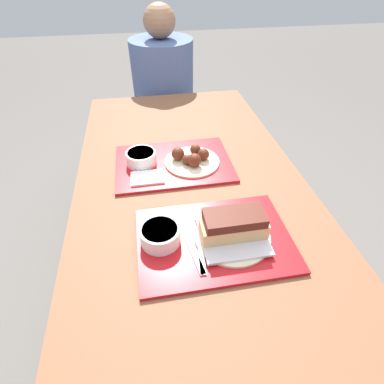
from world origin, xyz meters
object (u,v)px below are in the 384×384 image
(tray_near, at_px, (214,240))
(wings_plate_far, at_px, (192,158))
(tray_far, at_px, (174,163))
(bowl_coleslaw_far, at_px, (141,157))
(person_seated_across, at_px, (163,81))
(bowl_coleslaw_near, at_px, (160,234))
(brisket_sandwich_plate, at_px, (233,229))

(tray_near, relative_size, wings_plate_far, 2.09)
(tray_far, bearing_deg, bowl_coleslaw_far, 173.57)
(person_seated_across, bearing_deg, bowl_coleslaw_near, -95.94)
(brisket_sandwich_plate, bearing_deg, tray_far, 106.17)
(tray_near, height_order, bowl_coleslaw_near, bowl_coleslaw_near)
(tray_near, xyz_separation_m, wings_plate_far, (0.00, 0.39, 0.03))
(brisket_sandwich_plate, relative_size, person_seated_across, 0.31)
(bowl_coleslaw_near, bearing_deg, wings_plate_far, 67.62)
(bowl_coleslaw_near, distance_m, brisket_sandwich_plate, 0.20)
(tray_near, distance_m, brisket_sandwich_plate, 0.07)
(brisket_sandwich_plate, height_order, bowl_coleslaw_far, brisket_sandwich_plate)
(brisket_sandwich_plate, height_order, person_seated_across, person_seated_across)
(person_seated_across, bearing_deg, bowl_coleslaw_far, -100.75)
(tray_near, bearing_deg, bowl_coleslaw_far, 114.26)
(tray_near, xyz_separation_m, person_seated_across, (-0.02, 1.32, -0.01))
(tray_near, bearing_deg, brisket_sandwich_plate, -4.96)
(tray_far, height_order, bowl_coleslaw_far, bowl_coleslaw_far)
(tray_far, relative_size, person_seated_across, 0.62)
(tray_far, xyz_separation_m, person_seated_across, (0.05, 0.91, -0.01))
(tray_near, relative_size, bowl_coleslaw_near, 3.88)
(bowl_coleslaw_near, relative_size, person_seated_across, 0.16)
(tray_far, relative_size, wings_plate_far, 2.09)
(tray_far, bearing_deg, bowl_coleslaw_near, -102.45)
(bowl_coleslaw_near, relative_size, brisket_sandwich_plate, 0.52)
(tray_far, distance_m, brisket_sandwich_plate, 0.43)
(brisket_sandwich_plate, bearing_deg, bowl_coleslaw_near, 173.95)
(tray_near, bearing_deg, wings_plate_far, 89.85)
(tray_far, height_order, wings_plate_far, wings_plate_far)
(person_seated_across, bearing_deg, wings_plate_far, -88.88)
(brisket_sandwich_plate, distance_m, wings_plate_far, 0.40)
(brisket_sandwich_plate, height_order, wings_plate_far, brisket_sandwich_plate)
(brisket_sandwich_plate, relative_size, wings_plate_far, 1.04)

